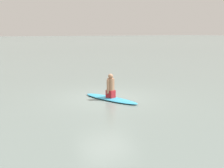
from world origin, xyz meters
name	(u,v)px	position (x,y,z in m)	size (l,w,h in m)	color
ground_plane	(106,98)	(0.00, 0.00, 0.00)	(400.00, 400.00, 0.00)	slate
surfboard	(111,99)	(-0.01, -0.45, 0.05)	(2.96, 0.69, 0.10)	#339EC6
person_paddler	(111,87)	(-0.01, -0.45, 0.58)	(0.46, 0.42, 1.05)	#A51E23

